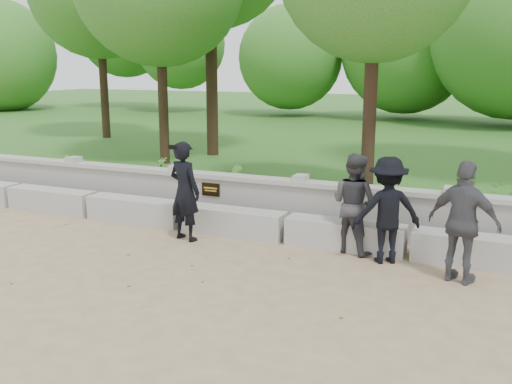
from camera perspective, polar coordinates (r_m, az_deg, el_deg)
ground at (r=8.89m, az=-13.72°, el=-6.61°), size 80.00×80.00×0.00m
lawn at (r=21.45m, az=9.40°, el=5.05°), size 40.00×22.00×0.25m
concrete_bench at (r=10.33m, az=-7.44°, el=-2.36°), size 11.90×0.45×0.45m
parapet_wall at (r=10.86m, az=-5.59°, el=-0.28°), size 12.50×0.35×0.90m
man_main at (r=9.49m, az=-7.15°, el=0.09°), size 0.68×0.62×1.66m
visitor_left at (r=8.93m, az=9.75°, el=-1.13°), size 0.91×0.81×1.56m
visitor_mid at (r=8.57m, az=12.98°, el=-1.78°), size 1.18×0.99×1.58m
visitor_right at (r=8.03m, az=20.06°, el=-2.90°), size 1.05×0.69×1.66m
shrub_a at (r=13.59m, az=-18.30°, el=2.19°), size 0.39×0.40×0.64m
shrub_b at (r=11.58m, az=-2.12°, el=1.10°), size 0.44×0.45×0.63m
shrub_c at (r=10.61m, az=23.80°, el=-1.03°), size 0.75×0.72×0.64m
shrub_d at (r=12.64m, az=-9.50°, el=1.95°), size 0.49×0.49×0.66m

